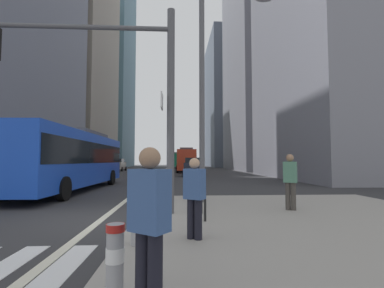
# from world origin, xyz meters

# --- Properties ---
(ground_plane) EXTENTS (160.00, 160.00, 0.00)m
(ground_plane) POSITION_xyz_m (0.00, 20.00, 0.00)
(ground_plane) COLOR #303033
(median_island) EXTENTS (9.00, 10.00, 0.15)m
(median_island) POSITION_xyz_m (5.50, -1.00, 0.07)
(median_island) COLOR gray
(median_island) RESTS_ON ground
(lane_centre_line) EXTENTS (0.20, 80.00, 0.01)m
(lane_centre_line) POSITION_xyz_m (0.00, 30.00, 0.01)
(lane_centre_line) COLOR beige
(lane_centre_line) RESTS_ON ground
(office_tower_left_mid) EXTENTS (10.36, 19.38, 39.75)m
(office_tower_left_mid) POSITION_xyz_m (-16.00, 43.70, 19.87)
(office_tower_left_mid) COLOR gray
(office_tower_left_mid) RESTS_ON ground
(office_tower_left_far) EXTENTS (10.55, 19.21, 52.11)m
(office_tower_left_far) POSITION_xyz_m (-16.00, 67.57, 26.05)
(office_tower_left_far) COLOR slate
(office_tower_left_far) RESTS_ON ground
(office_tower_right_mid) EXTENTS (10.03, 19.79, 49.58)m
(office_tower_right_mid) POSITION_xyz_m (17.00, 41.11, 24.79)
(office_tower_right_mid) COLOR gray
(office_tower_right_mid) RESTS_ON ground
(office_tower_right_far) EXTENTS (12.23, 22.58, 35.13)m
(office_tower_right_far) POSITION_xyz_m (17.00, 67.95, 17.57)
(office_tower_right_far) COLOR slate
(office_tower_right_far) RESTS_ON ground
(city_bus_blue_oncoming) EXTENTS (2.91, 11.90, 3.40)m
(city_bus_blue_oncoming) POSITION_xyz_m (-3.65, 7.59, 1.84)
(city_bus_blue_oncoming) COLOR blue
(city_bus_blue_oncoming) RESTS_ON ground
(city_bus_red_receding) EXTENTS (2.79, 11.45, 3.40)m
(city_bus_red_receding) POSITION_xyz_m (3.41, 32.96, 1.84)
(city_bus_red_receding) COLOR red
(city_bus_red_receding) RESTS_ON ground
(city_bus_red_distant) EXTENTS (2.91, 10.59, 3.40)m
(city_bus_red_distant) POSITION_xyz_m (2.46, 53.76, 1.83)
(city_bus_red_distant) COLOR #198456
(city_bus_red_distant) RESTS_ON ground
(car_oncoming_mid) EXTENTS (2.05, 4.53, 1.94)m
(car_oncoming_mid) POSITION_xyz_m (-7.20, 36.64, 0.99)
(car_oncoming_mid) COLOR #B2A899
(car_oncoming_mid) RESTS_ON ground
(car_receding_near) EXTENTS (2.14, 4.20, 1.94)m
(car_receding_near) POSITION_xyz_m (3.72, 21.32, 0.99)
(car_receding_near) COLOR #232838
(car_receding_near) RESTS_ON ground
(car_receding_far) EXTENTS (2.08, 4.27, 1.94)m
(car_receding_far) POSITION_xyz_m (4.00, 22.59, 0.99)
(car_receding_far) COLOR black
(car_receding_far) RESTS_ON ground
(car_oncoming_far) EXTENTS (2.12, 4.52, 1.94)m
(car_oncoming_far) POSITION_xyz_m (-4.37, 56.71, 0.99)
(car_oncoming_far) COLOR silver
(car_oncoming_far) RESTS_ON ground
(traffic_signal_gantry) EXTENTS (5.40, 0.65, 6.00)m
(traffic_signal_gantry) POSITION_xyz_m (0.15, 0.05, 4.07)
(traffic_signal_gantry) COLOR #515156
(traffic_signal_gantry) RESTS_ON median_island
(street_lamp_post) EXTENTS (5.50, 0.32, 8.00)m
(street_lamp_post) POSITION_xyz_m (3.03, 2.23, 5.28)
(street_lamp_post) COLOR #56565B
(street_lamp_post) RESTS_ON median_island
(bollard_front) EXTENTS (0.20, 0.20, 0.84)m
(bollard_front) POSITION_xyz_m (1.45, -5.00, 0.62)
(bollard_front) COLOR #99999E
(bollard_front) RESTS_ON median_island
(bollard_left) EXTENTS (0.20, 0.20, 0.88)m
(bollard_left) POSITION_xyz_m (1.37, -2.92, 0.64)
(bollard_left) COLOR #99999E
(bollard_left) RESTS_ON median_island
(pedestrian_railing) EXTENTS (0.06, 3.11, 0.98)m
(pedestrian_railing) POSITION_xyz_m (2.80, 0.47, 0.84)
(pedestrian_railing) COLOR black
(pedestrian_railing) RESTS_ON median_island
(pedestrian_waiting) EXTENTS (0.45, 0.41, 1.70)m
(pedestrian_waiting) POSITION_xyz_m (5.57, 0.38, 1.09)
(pedestrian_waiting) COLOR #423D38
(pedestrian_waiting) RESTS_ON median_island
(pedestrian_walking) EXTENTS (0.45, 0.42, 1.64)m
(pedestrian_walking) POSITION_xyz_m (1.82, -5.18, 1.05)
(pedestrian_walking) COLOR black
(pedestrian_walking) RESTS_ON median_island
(pedestrian_far) EXTENTS (0.45, 0.41, 1.55)m
(pedestrian_far) POSITION_xyz_m (2.44, -2.59, 1.00)
(pedestrian_far) COLOR black
(pedestrian_far) RESTS_ON median_island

